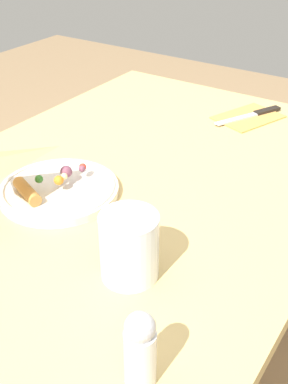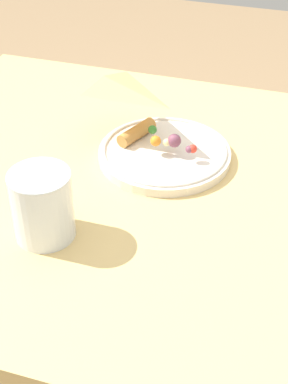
{
  "view_description": "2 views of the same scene",
  "coord_description": "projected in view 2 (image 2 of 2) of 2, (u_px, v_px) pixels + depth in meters",
  "views": [
    {
      "loc": [
        0.67,
        0.49,
        1.25
      ],
      "look_at": [
        0.06,
        0.08,
        0.79
      ],
      "focal_mm": 45.0,
      "sensor_mm": 36.0,
      "label": 1
    },
    {
      "loc": [
        -0.11,
        0.74,
        1.33
      ],
      "look_at": [
        0.09,
        0.08,
        0.8
      ],
      "focal_mm": 55.0,
      "sensor_mm": 36.0,
      "label": 2
    }
  ],
  "objects": [
    {
      "name": "dining_table",
      "position": [
        210.0,
        247.0,
        1.0
      ],
      "size": [
        1.18,
        0.79,
        0.75
      ],
      "color": "#DBB770",
      "rests_on": "ground_plane"
    },
    {
      "name": "milk_glass",
      "position": [
        43.0,
        207.0,
        0.84
      ],
      "size": [
        0.09,
        0.09,
        0.11
      ],
      "color": "white",
      "rests_on": "dining_table"
    },
    {
      "name": "plate_pizza",
      "position": [
        165.0,
        151.0,
        1.02
      ],
      "size": [
        0.23,
        0.23,
        0.05
      ],
      "color": "silver",
      "rests_on": "dining_table"
    }
  ]
}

